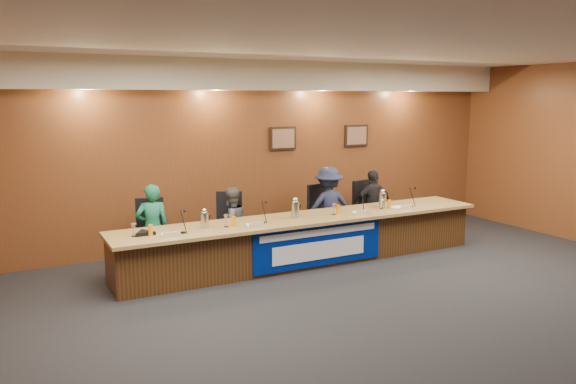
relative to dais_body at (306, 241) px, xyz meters
name	(u,v)px	position (x,y,z in m)	size (l,w,h in m)	color
floor	(403,313)	(0.00, -2.40, -0.35)	(10.00, 10.00, 0.00)	black
ceiling	(413,42)	(0.00, -2.40, 2.85)	(10.00, 8.00, 0.04)	silver
wall_back	(262,153)	(0.00, 1.60, 1.25)	(10.00, 0.04, 3.20)	brown
soffit	(268,76)	(0.00, 1.35, 2.60)	(10.00, 0.50, 0.50)	beige
dais_body	(306,241)	(0.00, 0.00, 0.00)	(6.00, 0.80, 0.70)	#402610
dais_top	(308,218)	(0.00, -0.05, 0.38)	(6.10, 0.95, 0.05)	olive
banner	(319,245)	(0.00, -0.41, 0.03)	(2.20, 0.02, 0.65)	navy
banner_text_upper	(320,232)	(0.00, -0.43, 0.23)	(2.00, 0.01, 0.10)	silver
banner_text_lower	(320,250)	(0.00, -0.43, -0.05)	(1.60, 0.01, 0.28)	silver
wall_photo_left	(283,138)	(0.40, 1.57, 1.50)	(0.52, 0.04, 0.42)	black
wall_photo_right	(356,136)	(2.00, 1.57, 1.50)	(0.52, 0.04, 0.42)	black
panelist_a	(153,228)	(-2.26, 0.64, 0.32)	(0.49, 0.32, 1.33)	#156347
panelist_b	(231,224)	(-1.00, 0.64, 0.24)	(0.58, 0.45, 1.19)	#4C4E52
panelist_c	(328,207)	(0.81, 0.64, 0.36)	(0.91, 0.52, 1.41)	#191F3B
panelist_d	(373,206)	(1.76, 0.64, 0.30)	(0.76, 0.32, 1.30)	black
office_chair_a	(151,239)	(-2.26, 0.74, 0.13)	(0.48, 0.48, 0.08)	black
office_chair_b	(229,230)	(-1.00, 0.74, 0.13)	(0.48, 0.48, 0.08)	black
office_chair_c	(325,219)	(0.81, 0.74, 0.13)	(0.48, 0.48, 0.08)	black
office_chair_d	(370,214)	(1.76, 0.74, 0.13)	(0.48, 0.48, 0.08)	black
nameplate_a	(171,234)	(-2.24, -0.32, 0.45)	(0.24, 0.06, 0.09)	white
microphone_a	(183,232)	(-2.04, -0.19, 0.41)	(0.07, 0.07, 0.02)	black
juice_glass_a	(151,230)	(-2.47, -0.12, 0.47)	(0.06, 0.06, 0.15)	orange
water_glass_a	(134,230)	(-2.68, -0.07, 0.49)	(0.08, 0.08, 0.18)	silver
nameplate_b	(256,224)	(-1.00, -0.32, 0.45)	(0.24, 0.06, 0.09)	white
microphone_b	(263,222)	(-0.80, -0.12, 0.41)	(0.07, 0.07, 0.02)	black
juice_glass_b	(234,221)	(-1.27, -0.14, 0.47)	(0.06, 0.06, 0.15)	orange
water_glass_b	(226,221)	(-1.38, -0.12, 0.49)	(0.08, 0.08, 0.18)	silver
nameplate_c	(362,212)	(0.84, -0.31, 0.45)	(0.24, 0.06, 0.09)	white
microphone_c	(361,211)	(0.96, -0.12, 0.41)	(0.07, 0.07, 0.02)	black
juice_glass_c	(338,209)	(0.52, -0.10, 0.47)	(0.06, 0.06, 0.15)	orange
water_glass_c	(334,209)	(0.44, -0.11, 0.49)	(0.08, 0.08, 0.18)	silver
nameplate_d	(406,207)	(1.74, -0.30, 0.45)	(0.24, 0.06, 0.09)	white
microphone_d	(411,206)	(1.97, -0.14, 0.41)	(0.07, 0.07, 0.02)	black
juice_glass_d	(389,204)	(1.53, -0.13, 0.47)	(0.06, 0.06, 0.15)	orange
water_glass_d	(382,204)	(1.40, -0.09, 0.49)	(0.08, 0.08, 0.18)	silver
carafe_left	(205,220)	(-1.68, -0.04, 0.51)	(0.11, 0.11, 0.23)	silver
carafe_mid	(295,210)	(-0.21, -0.03, 0.53)	(0.13, 0.13, 0.26)	silver
carafe_right	(382,200)	(1.49, 0.02, 0.52)	(0.13, 0.13, 0.25)	silver
speakerphone	(144,233)	(-2.53, -0.04, 0.43)	(0.32, 0.32, 0.05)	black
paper_stack	(399,207)	(1.72, -0.14, 0.40)	(0.22, 0.30, 0.01)	white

